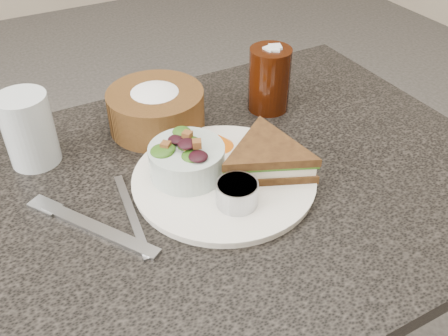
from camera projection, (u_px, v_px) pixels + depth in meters
dining_table at (215, 321)px, 1.05m from camera, size 1.00×0.70×0.75m
dinner_plate at (224, 179)px, 0.82m from camera, size 0.30×0.30×0.01m
sandwich at (267, 158)px, 0.81m from camera, size 0.24×0.24×0.05m
salad_bowl at (187, 156)px, 0.80m from camera, size 0.13×0.13×0.07m
dressing_ramekin at (237, 194)px, 0.75m from camera, size 0.07×0.07×0.04m
orange_wedge at (218, 140)px, 0.87m from camera, size 0.08×0.08×0.02m
fork at (98, 229)px, 0.73m from camera, size 0.13×0.19×0.01m
knife at (132, 214)px, 0.76m from camera, size 0.04×0.19×0.00m
bread_basket at (156, 103)px, 0.92m from camera, size 0.19×0.19×0.10m
cola_glass at (269, 77)px, 0.96m from camera, size 0.08×0.08×0.14m
water_glass at (29, 130)px, 0.83m from camera, size 0.10×0.10×0.13m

